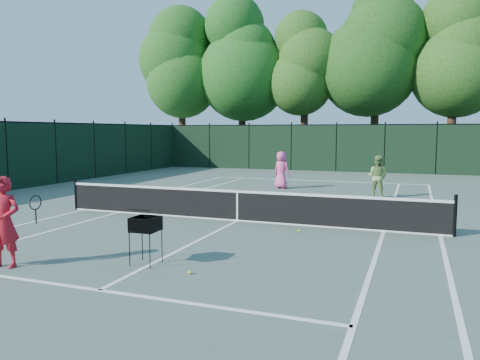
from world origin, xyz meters
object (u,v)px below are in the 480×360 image
(coach, at_px, (4,222))
(player_pink, at_px, (281,170))
(loose_ball_near_cart, at_px, (190,272))
(player_green, at_px, (377,177))
(loose_ball_midcourt, at_px, (299,231))
(ball_hopper, at_px, (145,224))

(coach, xyz_separation_m, player_pink, (1.64, 13.92, -0.03))
(loose_ball_near_cart, bearing_deg, coach, -166.74)
(player_pink, bearing_deg, player_green, -176.97)
(coach, height_order, loose_ball_midcourt, coach)
(player_green, xyz_separation_m, ball_hopper, (-3.55, -11.25, -0.04))
(player_pink, bearing_deg, ball_hopper, 116.22)
(player_pink, relative_size, player_green, 1.02)
(coach, xyz_separation_m, ball_hopper, (2.44, 1.12, -0.09))
(player_green, height_order, ball_hopper, player_green)
(player_green, relative_size, loose_ball_midcourt, 24.61)
(loose_ball_midcourt, bearing_deg, coach, -132.19)
(player_green, bearing_deg, coach, 82.01)
(loose_ball_near_cart, bearing_deg, ball_hopper, 165.41)
(player_pink, xyz_separation_m, player_green, (4.35, -1.55, -0.01))
(player_green, distance_m, loose_ball_midcourt, 7.49)
(coach, bearing_deg, ball_hopper, 11.39)
(ball_hopper, xyz_separation_m, loose_ball_near_cart, (1.10, -0.29, -0.76))
(ball_hopper, bearing_deg, player_green, 67.34)
(coach, height_order, player_pink, coach)
(player_pink, distance_m, ball_hopper, 12.83)
(ball_hopper, xyz_separation_m, loose_ball_midcourt, (2.15, 3.94, -0.76))
(player_pink, xyz_separation_m, ball_hopper, (0.80, -12.80, -0.05))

